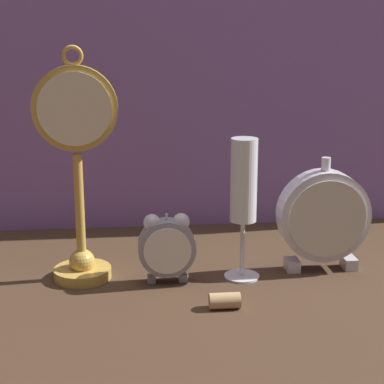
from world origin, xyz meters
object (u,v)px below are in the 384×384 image
(pocket_watch_on_stand, at_px, (78,172))
(alarm_clock_twin_bell, at_px, (167,245))
(wine_cork, at_px, (225,301))
(champagne_flute, at_px, (244,191))
(mantel_clock_silver, at_px, (323,217))

(pocket_watch_on_stand, xyz_separation_m, alarm_clock_twin_bell, (0.13, -0.03, -0.11))
(wine_cork, bearing_deg, champagne_flute, 68.07)
(mantel_clock_silver, xyz_separation_m, champagne_flute, (-0.13, -0.02, 0.05))
(mantel_clock_silver, height_order, wine_cork, mantel_clock_silver)
(alarm_clock_twin_bell, distance_m, mantel_clock_silver, 0.25)
(alarm_clock_twin_bell, xyz_separation_m, champagne_flute, (0.11, 0.01, 0.08))
(alarm_clock_twin_bell, height_order, champagne_flute, champagne_flute)
(mantel_clock_silver, distance_m, champagne_flute, 0.14)
(mantel_clock_silver, bearing_deg, pocket_watch_on_stand, 179.47)
(pocket_watch_on_stand, height_order, mantel_clock_silver, pocket_watch_on_stand)
(pocket_watch_on_stand, relative_size, wine_cork, 8.21)
(mantel_clock_silver, bearing_deg, champagne_flute, -171.97)
(alarm_clock_twin_bell, height_order, mantel_clock_silver, mantel_clock_silver)
(pocket_watch_on_stand, bearing_deg, alarm_clock_twin_bell, -13.05)
(mantel_clock_silver, xyz_separation_m, wine_cork, (-0.17, -0.12, -0.08))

